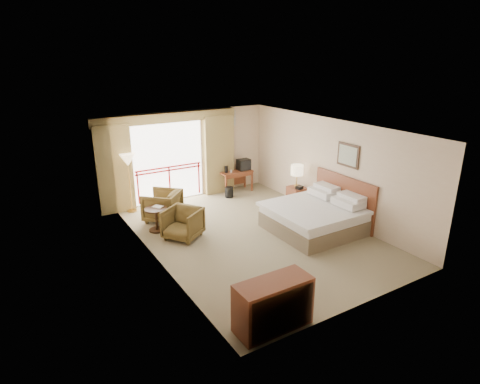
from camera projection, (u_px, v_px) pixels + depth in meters
floor at (253, 235)px, 10.05m from camera, size 7.00×7.00×0.00m
ceiling at (254, 127)px, 9.17m from camera, size 7.00×7.00×0.00m
wall_back at (192, 154)px, 12.44m from camera, size 5.00×0.00×5.00m
wall_front at (366, 237)px, 6.78m from camera, size 5.00×0.00×5.00m
wall_left at (154, 202)px, 8.38m from camera, size 0.00×7.00×7.00m
wall_right at (331, 169)px, 10.84m from camera, size 0.00×7.00×7.00m
balcony_door at (168, 162)px, 12.08m from camera, size 2.40×0.00×2.40m
balcony_railing at (169, 175)px, 12.19m from camera, size 2.09×0.03×1.02m
curtain_left at (114, 169)px, 11.14m from camera, size 1.00×0.26×2.50m
curtain_right at (218, 155)px, 12.76m from camera, size 1.00×0.26×2.50m
valance at (167, 118)px, 11.55m from camera, size 4.40×0.22×0.28m
hvac_vent at (228, 118)px, 12.72m from camera, size 0.50×0.04×0.50m
bed at (315, 217)px, 10.18m from camera, size 2.13×2.06×0.97m
headboard at (344, 200)px, 10.56m from camera, size 0.06×2.10×1.30m
framed_art at (348, 155)px, 10.18m from camera, size 0.04×0.72×0.60m
nightstand at (297, 197)px, 11.73m from camera, size 0.47×0.55×0.63m
table_lamp at (297, 170)px, 11.51m from camera, size 0.36×0.36×0.63m
phone at (299, 187)px, 11.47m from camera, size 0.23×0.20×0.09m
desk at (235, 175)px, 13.07m from camera, size 1.06×0.51×0.69m
tv at (244, 165)px, 13.07m from camera, size 0.40×0.32×0.36m
coffee_maker at (226, 169)px, 12.78m from camera, size 0.12×0.12×0.23m
cup at (231, 171)px, 12.83m from camera, size 0.08×0.08×0.09m
wastebasket at (229, 192)px, 12.63m from camera, size 0.29×0.29×0.33m
armchair_far at (163, 220)px, 10.95m from camera, size 1.26×1.26×0.82m
armchair_near at (183, 238)px, 9.89m from camera, size 1.14×1.14×0.76m
side_table at (156, 216)px, 10.14m from camera, size 0.56×0.56×0.61m
book at (156, 208)px, 10.07m from camera, size 0.29×0.31×0.02m
floor_lamp at (128, 162)px, 11.07m from camera, size 0.43×0.43×1.70m
dresser at (273, 305)px, 6.52m from camera, size 1.29×0.55×0.86m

